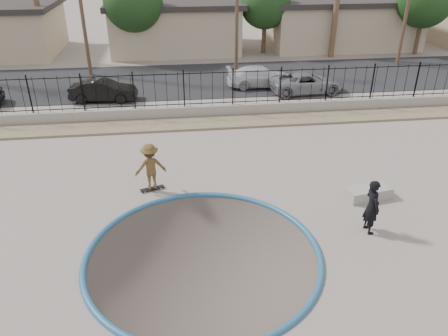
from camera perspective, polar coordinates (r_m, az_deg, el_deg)
name	(u,v)px	position (r m, az deg, el deg)	size (l,w,h in m)	color
ground	(185,125)	(24.98, -5.17, 5.67)	(120.00, 120.00, 2.20)	gray
bowl_pit	(203,255)	(13.10, -2.72, -11.32)	(6.84, 6.84, 1.80)	#483F37
coping_ring	(203,255)	(13.10, -2.72, -11.32)	(7.04, 7.04, 0.20)	#26587E
rock_strip	(186,124)	(21.95, -4.96, 5.74)	(42.00, 1.60, 0.11)	#968462
retaining_wall	(185,112)	(22.89, -5.12, 7.33)	(42.00, 0.45, 0.60)	gray
fence	(184,89)	(22.50, -5.25, 10.19)	(40.00, 0.04, 1.80)	black
street	(180,80)	(29.34, -5.72, 11.34)	(90.00, 8.00, 0.04)	black
house_center	(175,24)	(38.17, -6.43, 18.15)	(10.60, 8.60, 3.90)	tan
house_east	(338,21)	(40.89, 14.65, 18.11)	(12.60, 8.60, 3.90)	tan
utility_pole_left	(80,2)	(30.82, -18.24, 19.89)	(1.70, 0.24, 9.00)	#473323
street_tree_left	(133,2)	(34.47, -11.79, 20.47)	(4.32, 4.32, 6.36)	#473323
street_tree_mid	(265,3)	(36.25, 5.41, 20.67)	(3.96, 3.96, 5.83)	#473323
skater	(151,169)	(15.98, -9.56, -0.13)	(1.13, 0.65, 1.75)	brown
skateboard	(152,188)	(16.37, -9.34, -2.65)	(0.92, 0.48, 0.08)	black
videographer	(372,207)	(14.30, 18.75, -4.79)	(0.66, 0.44, 1.82)	black
concrete_ledge	(368,193)	(16.46, 18.32, -3.08)	(1.60, 0.70, 0.40)	gray
car_b	(103,90)	(25.98, -15.48, 9.75)	(1.29, 3.71, 1.22)	black
car_c	(261,77)	(27.81, 4.83, 11.81)	(1.72, 4.22, 1.22)	silver
car_d	(306,83)	(26.94, 10.72, 10.89)	(2.02, 4.38, 1.22)	gray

